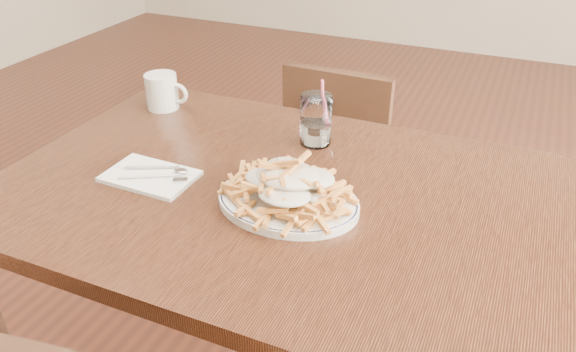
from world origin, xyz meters
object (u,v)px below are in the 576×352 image
at_px(chair_far, 342,156).
at_px(water_glass, 316,123).
at_px(table, 279,218).
at_px(coffee_mug, 163,91).
at_px(loaded_fries, 288,181).
at_px(fries_plate, 288,202).

distance_m(chair_far, water_glass, 0.63).
distance_m(table, water_glass, 0.26).
distance_m(table, coffee_mug, 0.55).
bearing_deg(coffee_mug, loaded_fries, -31.50).
distance_m(chair_far, coffee_mug, 0.70).
bearing_deg(table, chair_far, 97.30).
height_order(water_glass, coffee_mug, water_glass).
distance_m(fries_plate, loaded_fries, 0.05).
relative_size(loaded_fries, coffee_mug, 2.06).
distance_m(chair_far, loaded_fries, 0.89).
bearing_deg(chair_far, water_glass, -80.05).
xyz_separation_m(fries_plate, loaded_fries, (-0.00, -0.00, 0.05)).
height_order(loaded_fries, coffee_mug, coffee_mug).
xyz_separation_m(table, fries_plate, (0.05, -0.05, 0.09)).
bearing_deg(water_glass, table, -88.70).
height_order(table, chair_far, chair_far).
relative_size(table, loaded_fries, 4.76).
relative_size(water_glass, coffee_mug, 1.37).
distance_m(fries_plate, coffee_mug, 0.60).
xyz_separation_m(table, water_glass, (-0.01, 0.23, 0.13)).
relative_size(table, chair_far, 1.54).
bearing_deg(fries_plate, table, 129.77).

